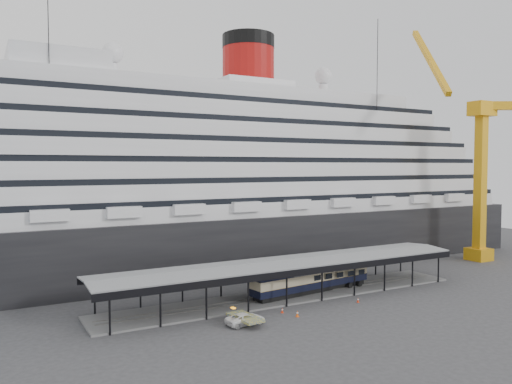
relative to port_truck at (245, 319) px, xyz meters
The scene contains 9 objects.
ground 11.63m from the port_truck, 15.21° to the left, with size 200.00×200.00×0.00m, color #363639.
cruise_ship 40.83m from the port_truck, 72.20° to the left, with size 130.00×30.00×43.90m.
platform_canopy 13.90m from the port_truck, 35.69° to the left, with size 56.00×9.18×5.30m.
crane_yellow 62.86m from the port_truck, 13.13° to the left, with size 23.83×18.78×47.60m.
port_truck is the anchor object (origin of this frame).
pullman_carriage 17.41m from the port_truck, 27.70° to the left, with size 20.81×5.03×20.27m.
traffic_cone_left 6.57m from the port_truck, 16.28° to the left, with size 0.41×0.41×0.67m.
traffic_cone_mid 7.08m from the port_truck, ahead, with size 0.43×0.43×0.79m.
traffic_cone_right 17.98m from the port_truck, ahead, with size 0.45×0.45×0.67m.
Camera 1 is at (-38.15, -54.22, 18.68)m, focal length 35.00 mm.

